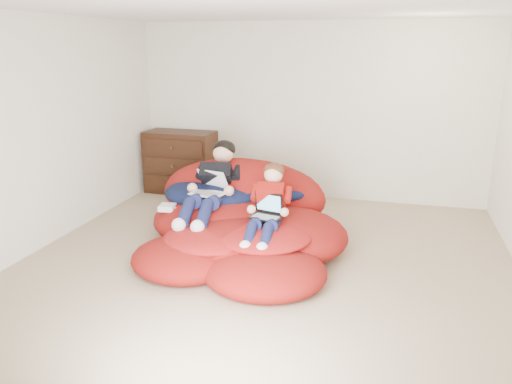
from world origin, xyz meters
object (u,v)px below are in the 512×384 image
at_px(dresser, 181,162).
at_px(laptop_white, 210,187).
at_px(older_boy, 214,181).
at_px(laptop_black, 267,211).
at_px(younger_boy, 268,203).
at_px(beanbag_pile, 241,222).

height_order(dresser, laptop_white, dresser).
xyz_separation_m(dresser, older_boy, (1.14, -1.66, 0.22)).
relative_size(dresser, older_boy, 0.77).
bearing_deg(dresser, laptop_white, -57.34).
bearing_deg(laptop_black, younger_boy, 90.00).
xyz_separation_m(younger_boy, laptop_white, (-0.76, 0.35, 0.02)).
distance_m(dresser, laptop_black, 2.90).
bearing_deg(older_boy, laptop_black, -34.45).
xyz_separation_m(dresser, laptop_black, (1.91, -2.18, 0.09)).
bearing_deg(dresser, laptop_black, -48.87).
distance_m(younger_boy, laptop_white, 0.84).
height_order(younger_boy, laptop_black, younger_boy).
bearing_deg(laptop_black, dresser, 131.13).
distance_m(dresser, beanbag_pile, 2.37).
relative_size(beanbag_pile, laptop_black, 7.05).
height_order(beanbag_pile, laptop_black, beanbag_pile).
xyz_separation_m(laptop_white, laptop_black, (0.76, -0.40, -0.08)).
distance_m(beanbag_pile, older_boy, 0.57).
bearing_deg(dresser, beanbag_pile, -50.25).
xyz_separation_m(older_boy, younger_boy, (0.76, -0.47, -0.06)).
xyz_separation_m(younger_boy, laptop_black, (0.00, -0.05, -0.07)).
distance_m(dresser, younger_boy, 2.86).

